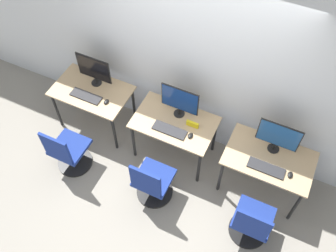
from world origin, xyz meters
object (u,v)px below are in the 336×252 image
Objects in this scene: mouse_center at (190,136)px; keyboard_right at (266,168)px; keyboard_center at (170,130)px; office_chair_left at (68,152)px; office_chair_center at (152,183)px; mouse_right at (290,175)px; keyboard_left at (86,96)px; mouse_left at (106,102)px; monitor_left at (94,69)px; monitor_center at (180,101)px; office_chair_right at (251,224)px; monitor_right at (278,136)px.

mouse_center is 0.21× the size of keyboard_right.
office_chair_left is at bearing -151.05° from keyboard_center.
keyboard_center is 0.51× the size of office_chair_center.
mouse_center is 1.26m from mouse_right.
mouse_left is at bearing 5.45° from keyboard_left.
keyboard_left is at bearing 178.88° from keyboard_center.
office_chair_center is (1.28, -0.88, -0.64)m from monitor_left.
monitor_left is 1.14× the size of keyboard_center.
keyboard_left is (-0.00, -0.27, -0.25)m from monitor_left.
office_chair_center reaches higher than keyboard_left.
office_chair_center is (0.03, -0.88, -0.64)m from monitor_center.
keyboard_center is (1.25, -0.30, -0.25)m from monitor_left.
office_chair_right is (2.57, -0.58, -0.39)m from keyboard_left.
mouse_left is 0.10× the size of office_chair_right.
monitor_left and monitor_center have the same top height.
mouse_center reaches higher than keyboard_right.
mouse_center is at bearing -1.14° from mouse_left.
monitor_left is 0.58× the size of office_chair_left.
monitor_center is 5.54× the size of mouse_right.
monitor_left is at bearing 172.99° from keyboard_right.
mouse_center is (1.22, -0.02, 0.00)m from mouse_left.
keyboard_center is 0.27m from mouse_center.
keyboard_right is at bearing -7.01° from monitor_left.
monitor_right is 1.14× the size of keyboard_right.
monitor_center is at bearing 92.20° from office_chair_center.
monitor_right is (1.25, 0.29, 0.25)m from keyboard_center.
keyboard_center is at bearing 93.32° from office_chair_center.
mouse_right is 0.10× the size of office_chair_right.
office_chair_left reaches higher than mouse_center.
office_chair_left is (-0.23, -0.70, -0.39)m from mouse_left.
monitor_right is (2.20, 0.24, 0.25)m from mouse_left.
monitor_center reaches higher than mouse_center.
office_chair_left is 1.64m from monitor_center.
keyboard_center is 1.31m from monitor_right.
office_chair_right is at bearing -32.83° from monitor_center.
mouse_center is at bearing -10.00° from monitor_left.
keyboard_right is (2.50, -0.03, 0.00)m from keyboard_left.
monitor_left is 1.14× the size of keyboard_right.
mouse_right is (2.48, -0.04, 0.00)m from mouse_left.
mouse_right is 0.73m from office_chair_right.
monitor_right is at bearing 6.11° from keyboard_left.
mouse_center is 1.00× the size of mouse_right.
keyboard_right is 4.86× the size of mouse_right.
office_chair_right is at bearing -82.98° from keyboard_right.
keyboard_right is (0.98, -0.04, -0.01)m from mouse_center.
mouse_right is (1.53, 0.02, 0.01)m from keyboard_center.
mouse_left is at bearing 147.15° from office_chair_center.
monitor_center reaches higher than mouse_right.
mouse_left is 1.23m from office_chair_center.
monitor_left and monitor_right have the same top height.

